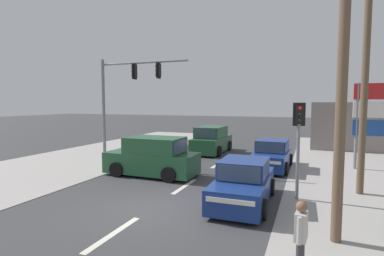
{
  "coord_description": "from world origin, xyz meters",
  "views": [
    {
      "loc": [
        4.86,
        -8.53,
        3.54
      ],
      "look_at": [
        -0.05,
        4.0,
        2.42
      ],
      "focal_mm": 28.0,
      "sensor_mm": 36.0,
      "label": 1
    }
  ],
  "objects_px": {
    "utility_pole_foreground_right": "(339,15)",
    "utility_pole_midground_right": "(365,71)",
    "shopping_plaza_sign": "(376,114)",
    "traffic_signal_mast": "(123,92)",
    "pedestrian_at_kerb": "(301,236)",
    "suv_oncoming_mid": "(212,140)",
    "suv_kerbside_parked": "(153,158)",
    "pedestal_signal_right_kerb": "(299,134)",
    "sedan_oncoming_near": "(244,183)",
    "sedan_crossing_left": "(272,155)"
  },
  "relations": [
    {
      "from": "utility_pole_midground_right",
      "to": "traffic_signal_mast",
      "type": "bearing_deg",
      "value": 174.46
    },
    {
      "from": "pedestal_signal_right_kerb",
      "to": "sedan_crossing_left",
      "type": "xyz_separation_m",
      "value": [
        -1.48,
        5.13,
        -1.71
      ]
    },
    {
      "from": "utility_pole_foreground_right",
      "to": "traffic_signal_mast",
      "type": "distance_m",
      "value": 11.97
    },
    {
      "from": "traffic_signal_mast",
      "to": "pedestrian_at_kerb",
      "type": "distance_m",
      "value": 12.93
    },
    {
      "from": "utility_pole_foreground_right",
      "to": "pedestal_signal_right_kerb",
      "type": "xyz_separation_m",
      "value": [
        -0.94,
        3.23,
        -3.24
      ]
    },
    {
      "from": "pedestal_signal_right_kerb",
      "to": "sedan_oncoming_near",
      "type": "relative_size",
      "value": 0.83
    },
    {
      "from": "shopping_plaza_sign",
      "to": "sedan_oncoming_near",
      "type": "distance_m",
      "value": 9.56
    },
    {
      "from": "suv_oncoming_mid",
      "to": "suv_kerbside_parked",
      "type": "bearing_deg",
      "value": -95.02
    },
    {
      "from": "utility_pole_midground_right",
      "to": "shopping_plaza_sign",
      "type": "bearing_deg",
      "value": 75.38
    },
    {
      "from": "traffic_signal_mast",
      "to": "sedan_oncoming_near",
      "type": "bearing_deg",
      "value": -26.55
    },
    {
      "from": "sedan_oncoming_near",
      "to": "pedestal_signal_right_kerb",
      "type": "bearing_deg",
      "value": 31.88
    },
    {
      "from": "suv_oncoming_mid",
      "to": "pedestrian_at_kerb",
      "type": "xyz_separation_m",
      "value": [
        6.33,
        -14.12,
        0.04
      ]
    },
    {
      "from": "utility_pole_foreground_right",
      "to": "traffic_signal_mast",
      "type": "bearing_deg",
      "value": 150.02
    },
    {
      "from": "pedestal_signal_right_kerb",
      "to": "suv_kerbside_parked",
      "type": "relative_size",
      "value": 0.78
    },
    {
      "from": "traffic_signal_mast",
      "to": "suv_kerbside_parked",
      "type": "xyz_separation_m",
      "value": [
        2.61,
        -1.39,
        -3.26
      ]
    },
    {
      "from": "suv_oncoming_mid",
      "to": "pedestrian_at_kerb",
      "type": "distance_m",
      "value": 15.48
    },
    {
      "from": "shopping_plaza_sign",
      "to": "pedestrian_at_kerb",
      "type": "height_order",
      "value": "shopping_plaza_sign"
    },
    {
      "from": "utility_pole_midground_right",
      "to": "sedan_oncoming_near",
      "type": "relative_size",
      "value": 2.12
    },
    {
      "from": "traffic_signal_mast",
      "to": "utility_pole_midground_right",
      "type": "bearing_deg",
      "value": -5.54
    },
    {
      "from": "traffic_signal_mast",
      "to": "pedestal_signal_right_kerb",
      "type": "xyz_separation_m",
      "value": [
        9.35,
        -2.7,
        -1.73
      ]
    },
    {
      "from": "traffic_signal_mast",
      "to": "pedestal_signal_right_kerb",
      "type": "distance_m",
      "value": 9.89
    },
    {
      "from": "suv_oncoming_mid",
      "to": "sedan_crossing_left",
      "type": "relative_size",
      "value": 1.06
    },
    {
      "from": "utility_pole_midground_right",
      "to": "utility_pole_foreground_right",
      "type": "bearing_deg",
      "value": -105.37
    },
    {
      "from": "utility_pole_foreground_right",
      "to": "suv_kerbside_parked",
      "type": "relative_size",
      "value": 2.32
    },
    {
      "from": "sedan_crossing_left",
      "to": "pedestrian_at_kerb",
      "type": "xyz_separation_m",
      "value": [
        1.73,
        -10.46,
        0.22
      ]
    },
    {
      "from": "sedan_crossing_left",
      "to": "sedan_oncoming_near",
      "type": "xyz_separation_m",
      "value": [
        -0.28,
        -6.22,
        0.0
      ]
    },
    {
      "from": "pedestal_signal_right_kerb",
      "to": "shopping_plaza_sign",
      "type": "height_order",
      "value": "shopping_plaza_sign"
    },
    {
      "from": "utility_pole_foreground_right",
      "to": "utility_pole_midground_right",
      "type": "relative_size",
      "value": 1.17
    },
    {
      "from": "pedestrian_at_kerb",
      "to": "suv_kerbside_parked",
      "type": "bearing_deg",
      "value": 136.46
    },
    {
      "from": "pedestal_signal_right_kerb",
      "to": "shopping_plaza_sign",
      "type": "xyz_separation_m",
      "value": [
        3.55,
        6.52,
        0.57
      ]
    },
    {
      "from": "sedan_oncoming_near",
      "to": "pedestrian_at_kerb",
      "type": "height_order",
      "value": "pedestrian_at_kerb"
    },
    {
      "from": "traffic_signal_mast",
      "to": "pedestrian_at_kerb",
      "type": "height_order",
      "value": "traffic_signal_mast"
    },
    {
      "from": "suv_kerbside_parked",
      "to": "shopping_plaza_sign",
      "type": "bearing_deg",
      "value": 26.87
    },
    {
      "from": "traffic_signal_mast",
      "to": "suv_oncoming_mid",
      "type": "distance_m",
      "value": 7.64
    },
    {
      "from": "suv_kerbside_parked",
      "to": "pedestrian_at_kerb",
      "type": "distance_m",
      "value": 9.64
    },
    {
      "from": "utility_pole_foreground_right",
      "to": "suv_kerbside_parked",
      "type": "height_order",
      "value": "utility_pole_foreground_right"
    },
    {
      "from": "shopping_plaza_sign",
      "to": "suv_oncoming_mid",
      "type": "bearing_deg",
      "value": 166.76
    },
    {
      "from": "suv_kerbside_parked",
      "to": "sedan_crossing_left",
      "type": "height_order",
      "value": "suv_kerbside_parked"
    },
    {
      "from": "utility_pole_foreground_right",
      "to": "sedan_crossing_left",
      "type": "bearing_deg",
      "value": 106.1
    },
    {
      "from": "utility_pole_foreground_right",
      "to": "suv_kerbside_parked",
      "type": "xyz_separation_m",
      "value": [
        -7.67,
        4.54,
        -4.77
      ]
    },
    {
      "from": "suv_oncoming_mid",
      "to": "pedestrian_at_kerb",
      "type": "relative_size",
      "value": 2.79
    },
    {
      "from": "traffic_signal_mast",
      "to": "pedestrian_at_kerb",
      "type": "bearing_deg",
      "value": -39.92
    },
    {
      "from": "utility_pole_foreground_right",
      "to": "sedan_oncoming_near",
      "type": "distance_m",
      "value": 6.03
    },
    {
      "from": "utility_pole_foreground_right",
      "to": "pedestal_signal_right_kerb",
      "type": "distance_m",
      "value": 4.67
    },
    {
      "from": "utility_pole_foreground_right",
      "to": "pedestrian_at_kerb",
      "type": "relative_size",
      "value": 6.49
    },
    {
      "from": "traffic_signal_mast",
      "to": "pedestal_signal_right_kerb",
      "type": "bearing_deg",
      "value": -16.11
    },
    {
      "from": "traffic_signal_mast",
      "to": "pedestrian_at_kerb",
      "type": "xyz_separation_m",
      "value": [
        9.6,
        -8.04,
        -3.22
      ]
    },
    {
      "from": "suv_oncoming_mid",
      "to": "sedan_oncoming_near",
      "type": "relative_size",
      "value": 1.06
    },
    {
      "from": "sedan_oncoming_near",
      "to": "sedan_crossing_left",
      "type": "bearing_deg",
      "value": 87.42
    },
    {
      "from": "traffic_signal_mast",
      "to": "sedan_crossing_left",
      "type": "relative_size",
      "value": 1.4
    }
  ]
}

